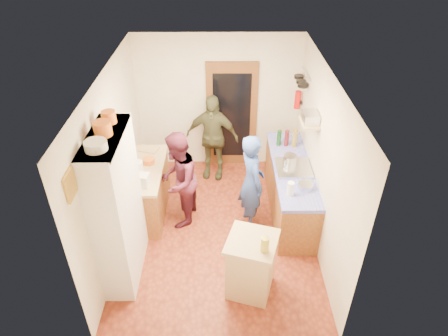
{
  "coord_description": "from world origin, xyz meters",
  "views": [
    {
      "loc": [
        0.07,
        -4.82,
        4.48
      ],
      "look_at": [
        0.1,
        0.15,
        1.1
      ],
      "focal_mm": 32.0,
      "sensor_mm": 36.0,
      "label": 1
    }
  ],
  "objects_px": {
    "right_counter_base": "(290,189)",
    "person_left": "(181,179)",
    "island_base": "(251,267)",
    "person_back": "(213,137)",
    "person_hob": "(254,182)",
    "hutch_body": "(118,209)"
  },
  "relations": [
    {
      "from": "right_counter_base",
      "to": "person_left",
      "type": "xyz_separation_m",
      "value": [
        -1.79,
        -0.24,
        0.39
      ]
    },
    {
      "from": "person_hob",
      "to": "person_back",
      "type": "xyz_separation_m",
      "value": [
        -0.67,
        1.38,
        0.01
      ]
    },
    {
      "from": "hutch_body",
      "to": "person_left",
      "type": "xyz_separation_m",
      "value": [
        0.71,
        1.06,
        -0.29
      ]
    },
    {
      "from": "hutch_body",
      "to": "right_counter_base",
      "type": "height_order",
      "value": "hutch_body"
    },
    {
      "from": "right_counter_base",
      "to": "person_hob",
      "type": "distance_m",
      "value": 0.82
    },
    {
      "from": "island_base",
      "to": "person_hob",
      "type": "xyz_separation_m",
      "value": [
        0.12,
        1.36,
        0.39
      ]
    },
    {
      "from": "person_back",
      "to": "person_hob",
      "type": "bearing_deg",
      "value": -53.34
    },
    {
      "from": "person_left",
      "to": "person_hob",
      "type": "bearing_deg",
      "value": 94.01
    },
    {
      "from": "hutch_body",
      "to": "person_hob",
      "type": "relative_size",
      "value": 1.35
    },
    {
      "from": "island_base",
      "to": "person_left",
      "type": "distance_m",
      "value": 1.82
    },
    {
      "from": "island_base",
      "to": "person_hob",
      "type": "relative_size",
      "value": 0.53
    },
    {
      "from": "right_counter_base",
      "to": "island_base",
      "type": "bearing_deg",
      "value": -114.04
    },
    {
      "from": "person_left",
      "to": "person_back",
      "type": "bearing_deg",
      "value": 168.47
    },
    {
      "from": "person_hob",
      "to": "person_left",
      "type": "bearing_deg",
      "value": 68.55
    },
    {
      "from": "island_base",
      "to": "person_back",
      "type": "bearing_deg",
      "value": 101.3
    },
    {
      "from": "right_counter_base",
      "to": "person_back",
      "type": "relative_size",
      "value": 1.33
    },
    {
      "from": "hutch_body",
      "to": "person_left",
      "type": "height_order",
      "value": "hutch_body"
    },
    {
      "from": "person_back",
      "to": "right_counter_base",
      "type": "bearing_deg",
      "value": -27.72
    },
    {
      "from": "hutch_body",
      "to": "person_left",
      "type": "bearing_deg",
      "value": 56.04
    },
    {
      "from": "person_hob",
      "to": "hutch_body",
      "type": "bearing_deg",
      "value": 100.88
    },
    {
      "from": "person_left",
      "to": "person_back",
      "type": "relative_size",
      "value": 0.98
    },
    {
      "from": "hutch_body",
      "to": "island_base",
      "type": "bearing_deg",
      "value": -12.8
    }
  ]
}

